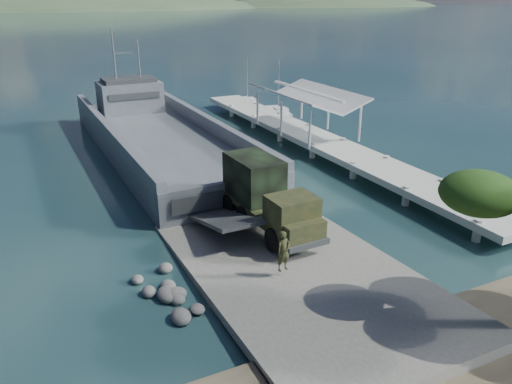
{
  "coord_description": "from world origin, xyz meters",
  "views": [
    {
      "loc": [
        -11.59,
        -19.82,
        13.39
      ],
      "look_at": [
        0.98,
        6.0,
        2.06
      ],
      "focal_mm": 35.0,
      "sensor_mm": 36.0,
      "label": 1
    }
  ],
  "objects_px": {
    "military_truck": "(266,196)",
    "sailboat_far": "(248,102)",
    "sailboat_near": "(279,113)",
    "pier": "(312,131)",
    "soldier": "(283,258)",
    "landing_craft": "(161,144)"
  },
  "relations": [
    {
      "from": "military_truck",
      "to": "sailboat_far",
      "type": "xyz_separation_m",
      "value": [
        15.15,
        34.89,
        -2.11
      ]
    },
    {
      "from": "pier",
      "to": "sailboat_far",
      "type": "xyz_separation_m",
      "value": [
        2.98,
        20.5,
        -1.27
      ]
    },
    {
      "from": "landing_craft",
      "to": "sailboat_far",
      "type": "height_order",
      "value": "landing_craft"
    },
    {
      "from": "landing_craft",
      "to": "soldier",
      "type": "relative_size",
      "value": 18.15
    },
    {
      "from": "military_truck",
      "to": "sailboat_far",
      "type": "relative_size",
      "value": 1.38
    },
    {
      "from": "sailboat_near",
      "to": "military_truck",
      "type": "bearing_deg",
      "value": -110.2
    },
    {
      "from": "military_truck",
      "to": "pier",
      "type": "bearing_deg",
      "value": 47.43
    },
    {
      "from": "soldier",
      "to": "sailboat_far",
      "type": "relative_size",
      "value": 0.33
    },
    {
      "from": "soldier",
      "to": "sailboat_far",
      "type": "height_order",
      "value": "sailboat_far"
    },
    {
      "from": "pier",
      "to": "military_truck",
      "type": "distance_m",
      "value": 18.86
    },
    {
      "from": "pier",
      "to": "military_truck",
      "type": "xyz_separation_m",
      "value": [
        -12.16,
        -14.39,
        0.84
      ]
    },
    {
      "from": "military_truck",
      "to": "soldier",
      "type": "relative_size",
      "value": 4.15
    },
    {
      "from": "pier",
      "to": "landing_craft",
      "type": "relative_size",
      "value": 1.18
    },
    {
      "from": "military_truck",
      "to": "soldier",
      "type": "xyz_separation_m",
      "value": [
        -1.91,
        -5.62,
        -0.91
      ]
    },
    {
      "from": "military_truck",
      "to": "sailboat_near",
      "type": "height_order",
      "value": "sailboat_near"
    },
    {
      "from": "military_truck",
      "to": "sailboat_far",
      "type": "height_order",
      "value": "sailboat_far"
    },
    {
      "from": "sailboat_near",
      "to": "pier",
      "type": "bearing_deg",
      "value": -95.62
    },
    {
      "from": "sailboat_far",
      "to": "military_truck",
      "type": "bearing_deg",
      "value": -105.83
    },
    {
      "from": "pier",
      "to": "sailboat_far",
      "type": "bearing_deg",
      "value": 81.72
    },
    {
      "from": "military_truck",
      "to": "soldier",
      "type": "bearing_deg",
      "value": -111.11
    },
    {
      "from": "pier",
      "to": "landing_craft",
      "type": "distance_m",
      "value": 13.99
    },
    {
      "from": "pier",
      "to": "sailboat_far",
      "type": "height_order",
      "value": "sailboat_far"
    }
  ]
}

